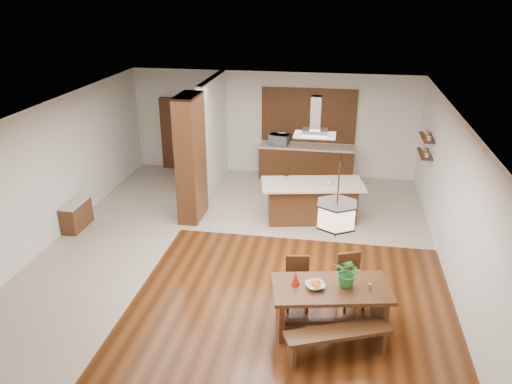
% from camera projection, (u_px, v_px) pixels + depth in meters
% --- Properties ---
extents(room_shell, '(9.00, 9.04, 2.92)m').
position_uv_depth(room_shell, '(241.00, 152.00, 9.67)').
color(room_shell, '#361909').
rests_on(room_shell, ground).
extents(tile_hallway, '(2.50, 9.00, 0.01)m').
position_uv_depth(tile_hallway, '(119.00, 235.00, 10.90)').
color(tile_hallway, '#B4A896').
rests_on(tile_hallway, ground).
extents(tile_kitchen, '(5.50, 4.00, 0.01)m').
position_uv_depth(tile_kitchen, '(310.00, 202.00, 12.54)').
color(tile_kitchen, '#B4A896').
rests_on(tile_kitchen, ground).
extents(soffit_band, '(8.00, 9.00, 0.02)m').
position_uv_depth(soffit_band, '(240.00, 111.00, 9.36)').
color(soffit_band, '#3D220F').
rests_on(soffit_band, room_shell).
extents(partition_pier, '(0.45, 1.00, 2.90)m').
position_uv_depth(partition_pier, '(191.00, 159.00, 11.22)').
color(partition_pier, '#321C0D').
rests_on(partition_pier, ground).
extents(partition_stub, '(0.18, 2.40, 2.90)m').
position_uv_depth(partition_stub, '(214.00, 133.00, 13.13)').
color(partition_stub, silver).
rests_on(partition_stub, ground).
extents(hallway_console, '(0.37, 0.88, 0.63)m').
position_uv_depth(hallway_console, '(76.00, 215.00, 11.13)').
color(hallway_console, '#321C0D').
rests_on(hallway_console, ground).
extents(hallway_doorway, '(1.10, 0.20, 2.10)m').
position_uv_depth(hallway_doorway, '(180.00, 134.00, 14.49)').
color(hallway_doorway, '#321C0D').
rests_on(hallway_doorway, ground).
extents(rear_counter, '(2.60, 0.62, 0.95)m').
position_uv_depth(rear_counter, '(306.00, 162.00, 13.95)').
color(rear_counter, '#321C0D').
rests_on(rear_counter, ground).
extents(kitchen_window, '(2.60, 0.08, 1.50)m').
position_uv_depth(kitchen_window, '(309.00, 115.00, 13.69)').
color(kitchen_window, '#A06430').
rests_on(kitchen_window, room_shell).
extents(shelf_lower, '(0.26, 0.90, 0.04)m').
position_uv_depth(shelf_lower, '(425.00, 154.00, 11.68)').
color(shelf_lower, '#321C0D').
rests_on(shelf_lower, room_shell).
extents(shelf_upper, '(0.26, 0.90, 0.04)m').
position_uv_depth(shelf_upper, '(427.00, 138.00, 11.53)').
color(shelf_upper, '#321C0D').
rests_on(shelf_upper, room_shell).
extents(dining_table, '(1.97, 1.26, 0.76)m').
position_uv_depth(dining_table, '(331.00, 298.00, 7.78)').
color(dining_table, '#321C0D').
rests_on(dining_table, ground).
extents(dining_bench, '(1.58, 0.91, 0.44)m').
position_uv_depth(dining_bench, '(337.00, 343.00, 7.31)').
color(dining_bench, '#321C0D').
rests_on(dining_bench, ground).
extents(dining_chair_left, '(0.45, 0.45, 0.90)m').
position_uv_depth(dining_chair_left, '(298.00, 284.00, 8.32)').
color(dining_chair_left, '#321C0D').
rests_on(dining_chair_left, ground).
extents(dining_chair_right, '(0.54, 0.54, 0.93)m').
position_uv_depth(dining_chair_right, '(352.00, 282.00, 8.35)').
color(dining_chair_right, '#321C0D').
rests_on(dining_chair_right, ground).
extents(pendant_lantern, '(0.64, 0.64, 1.31)m').
position_uv_depth(pendant_lantern, '(337.00, 199.00, 7.13)').
color(pendant_lantern, beige).
rests_on(pendant_lantern, room_shell).
extents(foliage_plant, '(0.54, 0.51, 0.48)m').
position_uv_depth(foliage_plant, '(348.00, 273.00, 7.64)').
color(foliage_plant, '#26742A').
rests_on(foliage_plant, dining_table).
extents(fruit_bowl, '(0.38, 0.38, 0.07)m').
position_uv_depth(fruit_bowl, '(315.00, 286.00, 7.67)').
color(fruit_bowl, beige).
rests_on(fruit_bowl, dining_table).
extents(napkin_cone, '(0.19, 0.19, 0.23)m').
position_uv_depth(napkin_cone, '(295.00, 278.00, 7.72)').
color(napkin_cone, red).
rests_on(napkin_cone, dining_table).
extents(gold_ornament, '(0.07, 0.07, 0.09)m').
position_uv_depth(gold_ornament, '(369.00, 286.00, 7.65)').
color(gold_ornament, gold).
rests_on(gold_ornament, dining_table).
extents(kitchen_island, '(2.43, 1.42, 0.94)m').
position_uv_depth(kitchen_island, '(312.00, 201.00, 11.43)').
color(kitchen_island, '#321C0D').
rests_on(kitchen_island, ground).
extents(range_hood, '(0.90, 0.55, 0.87)m').
position_uv_depth(range_hood, '(316.00, 116.00, 10.67)').
color(range_hood, silver).
rests_on(range_hood, room_shell).
extents(island_cup, '(0.14, 0.14, 0.09)m').
position_uv_depth(island_cup, '(329.00, 183.00, 11.10)').
color(island_cup, silver).
rests_on(island_cup, kitchen_island).
extents(microwave, '(0.59, 0.45, 0.29)m').
position_uv_depth(microwave, '(279.00, 139.00, 13.84)').
color(microwave, silver).
rests_on(microwave, rear_counter).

